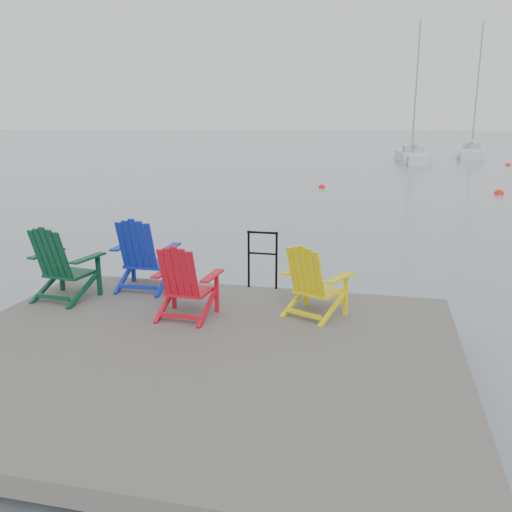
% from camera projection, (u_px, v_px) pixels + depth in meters
% --- Properties ---
extents(ground, '(400.00, 400.00, 0.00)m').
position_uv_depth(ground, '(196.00, 388.00, 6.33)').
color(ground, slate).
rests_on(ground, ground).
extents(dock, '(6.00, 5.00, 1.40)m').
position_uv_depth(dock, '(195.00, 360.00, 6.25)').
color(dock, '#2F2D2A').
rests_on(dock, ground).
extents(handrail, '(0.48, 0.04, 0.90)m').
position_uv_depth(handrail, '(262.00, 254.00, 8.34)').
color(handrail, black).
rests_on(handrail, dock).
extents(chair_green, '(0.96, 0.90, 1.10)m').
position_uv_depth(chair_green, '(62.00, 263.00, 7.77)').
color(chair_green, '#0A3A22').
rests_on(chair_green, dock).
extents(chair_blue, '(0.91, 0.84, 1.13)m').
position_uv_depth(chair_blue, '(143.00, 254.00, 8.25)').
color(chair_blue, '#0F239F').
rests_on(chair_blue, dock).
extents(chair_red, '(0.83, 0.77, 1.01)m').
position_uv_depth(chair_red, '(185.00, 281.00, 7.05)').
color(chair_red, red).
rests_on(chair_red, dock).
extents(chair_yellow, '(0.97, 0.93, 0.99)m').
position_uv_depth(chair_yellow, '(313.00, 280.00, 7.11)').
color(chair_yellow, yellow).
rests_on(chair_yellow, dock).
extents(sailboat_near, '(2.47, 7.74, 10.63)m').
position_uv_depth(sailboat_near, '(412.00, 157.00, 42.25)').
color(sailboat_near, silver).
rests_on(sailboat_near, ground).
extents(sailboat_mid, '(3.37, 8.57, 11.53)m').
position_uv_depth(sailboat_mid, '(471.00, 153.00, 47.71)').
color(sailboat_mid, silver).
rests_on(sailboat_mid, ground).
extents(buoy_a, '(0.41, 0.41, 0.41)m').
position_uv_depth(buoy_a, '(499.00, 194.00, 23.29)').
color(buoy_a, red).
rests_on(buoy_a, ground).
extents(buoy_b, '(0.33, 0.33, 0.33)m').
position_uv_depth(buoy_b, '(322.00, 188.00, 25.53)').
color(buoy_b, '#F6100E').
rests_on(buoy_b, ground).
extents(buoy_d, '(0.39, 0.39, 0.39)m').
position_uv_depth(buoy_d, '(508.00, 165.00, 38.65)').
color(buoy_d, red).
rests_on(buoy_d, ground).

